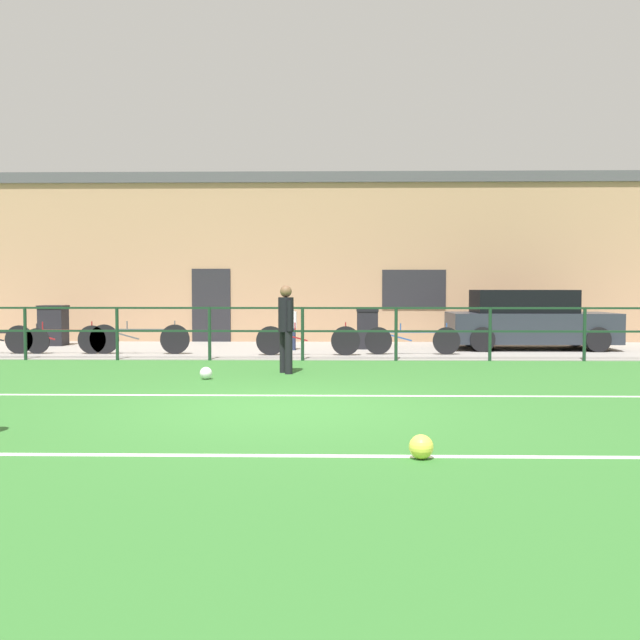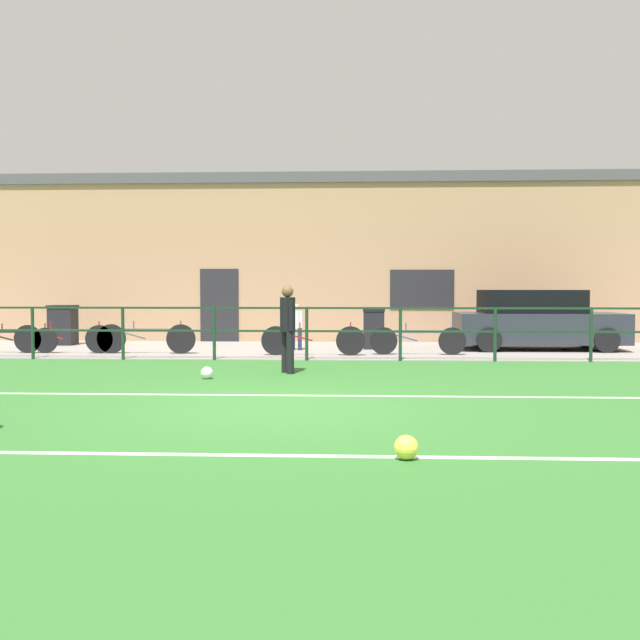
{
  "view_description": "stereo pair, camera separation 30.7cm",
  "coord_description": "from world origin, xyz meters",
  "px_view_note": "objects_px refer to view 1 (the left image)",
  "views": [
    {
      "loc": [
        0.69,
        -9.07,
        1.56
      ],
      "look_at": [
        0.45,
        2.62,
        1.03
      ],
      "focal_mm": 39.63,
      "sensor_mm": 36.0,
      "label": 1
    },
    {
      "loc": [
        1.0,
        -9.05,
        1.56
      ],
      "look_at": [
        0.45,
        2.62,
        1.03
      ],
      "focal_mm": 39.63,
      "sensor_mm": 36.0,
      "label": 2
    }
  ],
  "objects_px": {
    "soccer_ball_match": "(206,373)",
    "bicycle_parked_1": "(308,340)",
    "bicycle_parked_2": "(4,340)",
    "trash_bin_0": "(53,325)",
    "bicycle_parked_4": "(412,340)",
    "bicycle_parked_3": "(55,339)",
    "soccer_ball_spare": "(421,447)",
    "spectator_child": "(290,324)",
    "bicycle_parked_0": "(139,339)",
    "player_goalkeeper": "(286,324)",
    "parked_car_red": "(529,321)",
    "trash_bin_1": "(367,328)"
  },
  "relations": [
    {
      "from": "player_goalkeeper",
      "to": "bicycle_parked_2",
      "type": "bearing_deg",
      "value": 35.43
    },
    {
      "from": "bicycle_parked_4",
      "to": "trash_bin_0",
      "type": "xyz_separation_m",
      "value": [
        -9.3,
        2.37,
        0.21
      ]
    },
    {
      "from": "bicycle_parked_3",
      "to": "soccer_ball_spare",
      "type": "bearing_deg",
      "value": -53.49
    },
    {
      "from": "trash_bin_1",
      "to": "soccer_ball_match",
      "type": "bearing_deg",
      "value": -117.33
    },
    {
      "from": "bicycle_parked_0",
      "to": "trash_bin_1",
      "type": "xyz_separation_m",
      "value": [
        5.37,
        1.51,
        0.16
      ]
    },
    {
      "from": "soccer_ball_match",
      "to": "soccer_ball_spare",
      "type": "xyz_separation_m",
      "value": [
        2.99,
        -5.54,
        0.01
      ]
    },
    {
      "from": "bicycle_parked_0",
      "to": "bicycle_parked_4",
      "type": "relative_size",
      "value": 1.06
    },
    {
      "from": "bicycle_parked_0",
      "to": "trash_bin_0",
      "type": "xyz_separation_m",
      "value": [
        -2.97,
        2.37,
        0.18
      ]
    },
    {
      "from": "player_goalkeeper",
      "to": "spectator_child",
      "type": "relative_size",
      "value": 1.4
    },
    {
      "from": "bicycle_parked_0",
      "to": "bicycle_parked_1",
      "type": "height_order",
      "value": "bicycle_parked_0"
    },
    {
      "from": "parked_car_red",
      "to": "bicycle_parked_2",
      "type": "relative_size",
      "value": 1.9
    },
    {
      "from": "soccer_ball_match",
      "to": "bicycle_parked_4",
      "type": "height_order",
      "value": "bicycle_parked_4"
    },
    {
      "from": "bicycle_parked_1",
      "to": "trash_bin_1",
      "type": "height_order",
      "value": "trash_bin_1"
    },
    {
      "from": "bicycle_parked_3",
      "to": "spectator_child",
      "type": "bearing_deg",
      "value": 11.32
    },
    {
      "from": "soccer_ball_match",
      "to": "bicycle_parked_0",
      "type": "xyz_separation_m",
      "value": [
        -2.35,
        4.33,
        0.27
      ]
    },
    {
      "from": "bicycle_parked_0",
      "to": "bicycle_parked_3",
      "type": "xyz_separation_m",
      "value": [
        -1.97,
        -0.0,
        -0.01
      ]
    },
    {
      "from": "player_goalkeeper",
      "to": "bicycle_parked_1",
      "type": "bearing_deg",
      "value": -32.64
    },
    {
      "from": "soccer_ball_match",
      "to": "bicycle_parked_2",
      "type": "height_order",
      "value": "bicycle_parked_2"
    },
    {
      "from": "bicycle_parked_4",
      "to": "trash_bin_0",
      "type": "height_order",
      "value": "trash_bin_0"
    },
    {
      "from": "soccer_ball_match",
      "to": "bicycle_parked_3",
      "type": "height_order",
      "value": "bicycle_parked_3"
    },
    {
      "from": "bicycle_parked_2",
      "to": "trash_bin_0",
      "type": "distance_m",
      "value": 2.39
    },
    {
      "from": "soccer_ball_match",
      "to": "bicycle_parked_4",
      "type": "relative_size",
      "value": 0.1
    },
    {
      "from": "bicycle_parked_2",
      "to": "trash_bin_0",
      "type": "bearing_deg",
      "value": 85.0
    },
    {
      "from": "player_goalkeeper",
      "to": "trash_bin_1",
      "type": "bearing_deg",
      "value": -46.76
    },
    {
      "from": "player_goalkeeper",
      "to": "bicycle_parked_4",
      "type": "distance_m",
      "value": 4.41
    },
    {
      "from": "soccer_ball_match",
      "to": "bicycle_parked_0",
      "type": "distance_m",
      "value": 4.93
    },
    {
      "from": "parked_car_red",
      "to": "bicycle_parked_3",
      "type": "height_order",
      "value": "parked_car_red"
    },
    {
      "from": "bicycle_parked_4",
      "to": "trash_bin_1",
      "type": "height_order",
      "value": "trash_bin_1"
    },
    {
      "from": "player_goalkeeper",
      "to": "soccer_ball_match",
      "type": "xyz_separation_m",
      "value": [
        -1.31,
        -0.88,
        -0.81
      ]
    },
    {
      "from": "soccer_ball_spare",
      "to": "soccer_ball_match",
      "type": "bearing_deg",
      "value": 118.33
    },
    {
      "from": "parked_car_red",
      "to": "trash_bin_1",
      "type": "distance_m",
      "value": 4.06
    },
    {
      "from": "bicycle_parked_4",
      "to": "soccer_ball_match",
      "type": "bearing_deg",
      "value": -132.61
    },
    {
      "from": "soccer_ball_match",
      "to": "trash_bin_0",
      "type": "bearing_deg",
      "value": 128.42
    },
    {
      "from": "trash_bin_0",
      "to": "parked_car_red",
      "type": "bearing_deg",
      "value": -3.8
    },
    {
      "from": "soccer_ball_spare",
      "to": "bicycle_parked_0",
      "type": "xyz_separation_m",
      "value": [
        -5.34,
        9.87,
        0.27
      ]
    },
    {
      "from": "bicycle_parked_0",
      "to": "trash_bin_0",
      "type": "height_order",
      "value": "trash_bin_0"
    },
    {
      "from": "spectator_child",
      "to": "trash_bin_0",
      "type": "bearing_deg",
      "value": -2.97
    },
    {
      "from": "bicycle_parked_4",
      "to": "bicycle_parked_0",
      "type": "bearing_deg",
      "value": 180.0
    },
    {
      "from": "spectator_child",
      "to": "bicycle_parked_2",
      "type": "xyz_separation_m",
      "value": [
        -6.63,
        -1.09,
        -0.33
      ]
    },
    {
      "from": "spectator_child",
      "to": "trash_bin_0",
      "type": "height_order",
      "value": "spectator_child"
    },
    {
      "from": "bicycle_parked_2",
      "to": "trash_bin_0",
      "type": "xyz_separation_m",
      "value": [
        0.21,
        2.37,
        0.23
      ]
    },
    {
      "from": "soccer_ball_match",
      "to": "bicycle_parked_1",
      "type": "height_order",
      "value": "bicycle_parked_1"
    },
    {
      "from": "bicycle_parked_1",
      "to": "bicycle_parked_2",
      "type": "distance_m",
      "value": 7.11
    },
    {
      "from": "spectator_child",
      "to": "parked_car_red",
      "type": "distance_m",
      "value": 5.99
    },
    {
      "from": "trash_bin_0",
      "to": "trash_bin_1",
      "type": "relative_size",
      "value": 1.05
    },
    {
      "from": "soccer_ball_spare",
      "to": "bicycle_parked_4",
      "type": "relative_size",
      "value": 0.1
    },
    {
      "from": "parked_car_red",
      "to": "bicycle_parked_0",
      "type": "distance_m",
      "value": 9.55
    },
    {
      "from": "parked_car_red",
      "to": "bicycle_parked_3",
      "type": "bearing_deg",
      "value": -172.26
    },
    {
      "from": "soccer_ball_spare",
      "to": "player_goalkeeper",
      "type": "bearing_deg",
      "value": 104.66
    },
    {
      "from": "bicycle_parked_1",
      "to": "bicycle_parked_2",
      "type": "relative_size",
      "value": 1.11
    }
  ]
}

